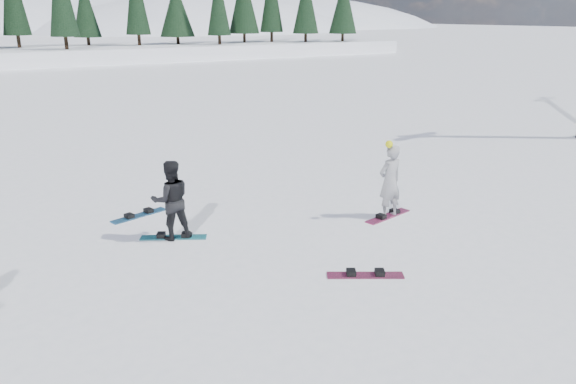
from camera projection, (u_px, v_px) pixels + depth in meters
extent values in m
plane|color=white|center=(321.00, 235.00, 13.04)|extent=(420.00, 420.00, 0.00)
cube|color=white|center=(21.00, 73.00, 58.16)|extent=(90.00, 14.00, 5.00)
ellipsoid|color=white|center=(36.00, 74.00, 190.34)|extent=(182.00, 140.00, 53.20)
ellipsoid|color=white|center=(285.00, 63.00, 222.33)|extent=(156.00, 120.00, 50.40)
ellipsoid|color=white|center=(203.00, 74.00, 168.66)|extent=(117.00, 90.00, 45.00)
cone|color=black|center=(12.00, 10.00, 56.27)|extent=(3.20, 3.20, 7.50)
cone|color=black|center=(56.00, 10.00, 58.35)|extent=(3.20, 3.20, 7.50)
cone|color=black|center=(98.00, 10.00, 60.44)|extent=(3.20, 3.20, 7.50)
cone|color=black|center=(137.00, 11.00, 62.52)|extent=(3.20, 3.20, 7.50)
cone|color=black|center=(173.00, 11.00, 64.61)|extent=(3.20, 3.20, 7.50)
cone|color=black|center=(207.00, 11.00, 66.69)|extent=(3.20, 3.20, 7.50)
cone|color=black|center=(239.00, 11.00, 68.78)|extent=(3.20, 3.20, 7.50)
cone|color=black|center=(269.00, 11.00, 70.86)|extent=(3.20, 3.20, 7.50)
cone|color=black|center=(297.00, 11.00, 72.95)|extent=(3.20, 3.20, 7.50)
cone|color=black|center=(324.00, 11.00, 75.03)|extent=(3.20, 3.20, 7.50)
imported|color=#A6A5AB|center=(390.00, 181.00, 13.93)|extent=(0.70, 0.48, 1.86)
sphere|color=yellow|center=(389.00, 144.00, 13.43)|extent=(0.18, 0.18, 0.18)
imported|color=black|center=(171.00, 200.00, 12.59)|extent=(0.99, 0.83, 1.83)
cube|color=#9F2254|center=(388.00, 216.00, 14.21)|extent=(1.53, 0.59, 0.03)
cube|color=teal|center=(174.00, 237.00, 12.86)|extent=(1.45, 0.97, 0.03)
cube|color=maroon|center=(365.00, 275.00, 10.99)|extent=(1.43, 1.01, 0.03)
cube|color=#175583|center=(139.00, 215.00, 14.25)|extent=(1.52, 0.66, 0.03)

